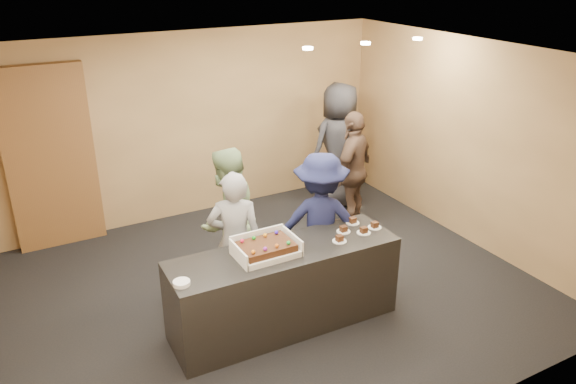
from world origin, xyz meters
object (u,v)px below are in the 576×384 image
object	(u,v)px
sheet_cake	(266,246)
person_dark_suit	(339,146)
cake_box	(265,250)
person_server_grey	(235,242)
serving_counter	(284,288)
person_sage_man	(227,220)
person_navy_man	(320,223)
person_brown_extra	(353,170)
storage_cabinet	(50,159)
plate_stack	(182,283)

from	to	relation	value
sheet_cake	person_dark_suit	distance (m)	3.34
cake_box	person_server_grey	distance (m)	0.57
serving_counter	person_sage_man	world-z (taller)	person_sage_man
person_navy_man	person_brown_extra	size ratio (longest dim) A/B	0.98
storage_cabinet	cake_box	bearing A→B (deg)	-62.89
plate_stack	person_navy_man	bearing A→B (deg)	17.74
serving_counter	cake_box	size ratio (longest dim) A/B	3.88
sheet_cake	person_sage_man	distance (m)	1.04
sheet_cake	person_sage_man	xyz separation A→B (m)	(0.01, 1.03, -0.15)
cake_box	sheet_cake	bearing A→B (deg)	-90.84
serving_counter	cake_box	xyz separation A→B (m)	(-0.20, 0.02, 0.49)
storage_cabinet	plate_stack	bearing A→B (deg)	-78.51
sheet_cake	serving_counter	bearing A→B (deg)	0.00
serving_counter	storage_cabinet	bearing A→B (deg)	121.25
plate_stack	person_server_grey	distance (m)	1.08
serving_counter	plate_stack	bearing A→B (deg)	-172.50
storage_cabinet	person_navy_man	world-z (taller)	storage_cabinet
serving_counter	plate_stack	xyz separation A→B (m)	(-1.12, -0.12, 0.47)
person_brown_extra	person_sage_man	bearing A→B (deg)	-16.27
serving_counter	person_server_grey	size ratio (longest dim) A/B	1.49
serving_counter	person_navy_man	world-z (taller)	person_navy_man
serving_counter	person_brown_extra	bearing A→B (deg)	40.90
person_server_grey	person_brown_extra	xyz separation A→B (m)	(2.28, 1.07, 0.05)
serving_counter	person_navy_man	bearing A→B (deg)	34.44
person_server_grey	person_dark_suit	size ratio (longest dim) A/B	0.83
person_server_grey	person_brown_extra	distance (m)	2.52
person_brown_extra	sheet_cake	bearing A→B (deg)	4.78
person_brown_extra	person_dark_suit	world-z (taller)	person_dark_suit
sheet_cake	person_dark_suit	world-z (taller)	person_dark_suit
person_brown_extra	person_server_grey	bearing A→B (deg)	-6.93
plate_stack	person_dark_suit	size ratio (longest dim) A/B	0.08
storage_cabinet	person_sage_man	distance (m)	2.62
plate_stack	person_sage_man	world-z (taller)	person_sage_man
person_dark_suit	storage_cabinet	bearing A→B (deg)	-12.05
sheet_cake	person_sage_man	world-z (taller)	person_sage_man
storage_cabinet	person_sage_man	size ratio (longest dim) A/B	1.43
cake_box	plate_stack	size ratio (longest dim) A/B	3.94
cake_box	person_brown_extra	bearing A→B (deg)	36.42
storage_cabinet	person_navy_man	xyz separation A→B (m)	(2.49, -2.62, -0.38)
sheet_cake	person_server_grey	world-z (taller)	person_server_grey
sheet_cake	person_sage_man	bearing A→B (deg)	89.18
serving_counter	person_navy_man	xyz separation A→B (m)	(0.72, 0.47, 0.38)
sheet_cake	person_brown_extra	distance (m)	2.74
person_server_grey	person_navy_man	xyz separation A→B (m)	(1.01, -0.10, 0.03)
serving_counter	person_server_grey	bearing A→B (deg)	118.51
person_navy_man	sheet_cake	bearing A→B (deg)	55.79
person_navy_man	person_sage_man	bearing A→B (deg)	-2.57
plate_stack	person_brown_extra	world-z (taller)	person_brown_extra
serving_counter	person_server_grey	distance (m)	0.73
cake_box	plate_stack	xyz separation A→B (m)	(-0.92, -0.14, -0.02)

